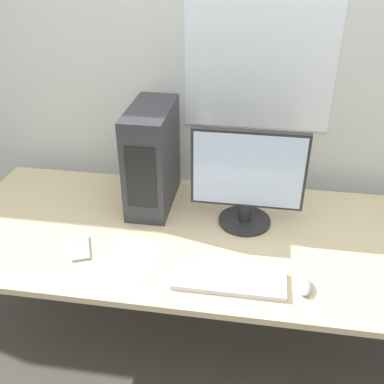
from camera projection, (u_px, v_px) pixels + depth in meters
wall_back at (231, 53)px, 2.11m from camera, size 8.00×0.07×2.70m
desk at (213, 242)px, 1.95m from camera, size 2.29×0.91×0.72m
pc_tower at (152, 157)px, 2.04m from camera, size 0.18×0.40×0.47m
monitor_main at (247, 178)px, 1.90m from camera, size 0.48×0.23×0.44m
keyboard at (229, 280)px, 1.67m from camera, size 0.42×0.15×0.02m
mouse at (304, 286)px, 1.64m from camera, size 0.06×0.10×0.03m
cell_phone at (81, 248)px, 1.84m from camera, size 0.12×0.17×0.01m
paper_sheet_left at (129, 262)px, 1.77m from camera, size 0.28×0.34×0.00m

